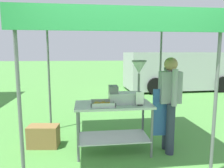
# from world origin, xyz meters

# --- Properties ---
(ground_plane) EXTENTS (70.00, 70.00, 0.00)m
(ground_plane) POSITION_xyz_m (0.00, 6.00, 0.00)
(ground_plane) COLOR #519342
(stall_canopy) EXTENTS (2.65, 2.32, 2.21)m
(stall_canopy) POSITION_xyz_m (-0.09, 1.15, 2.12)
(stall_canopy) COLOR slate
(stall_canopy) RESTS_ON ground
(donut_cart) EXTENTS (1.27, 0.65, 0.84)m
(donut_cart) POSITION_xyz_m (-0.09, 1.05, 0.62)
(donut_cart) COLOR #B7B7BC
(donut_cart) RESTS_ON ground
(donut_tray) EXTENTS (0.38, 0.33, 0.07)m
(donut_tray) POSITION_xyz_m (-0.28, 0.96, 0.86)
(donut_tray) COLOR #B7B7BC
(donut_tray) RESTS_ON donut_cart
(donut_fryer) EXTENTS (0.62, 0.28, 0.72)m
(donut_fryer) POSITION_xyz_m (0.16, 1.08, 1.09)
(donut_fryer) COLOR #B7B7BC
(donut_fryer) RESTS_ON donut_cart
(menu_sign) EXTENTS (0.13, 0.05, 0.22)m
(menu_sign) POSITION_xyz_m (0.31, 0.88, 0.93)
(menu_sign) COLOR black
(menu_sign) RESTS_ON donut_cart
(vendor) EXTENTS (0.46, 0.53, 1.61)m
(vendor) POSITION_xyz_m (0.83, 0.96, 0.90)
(vendor) COLOR #2D3347
(vendor) RESTS_ON ground
(supply_crate) EXTENTS (0.56, 0.36, 0.39)m
(supply_crate) POSITION_xyz_m (-1.32, 1.40, 0.20)
(supply_crate) COLOR olive
(supply_crate) RESTS_ON ground
(van_silver) EXTENTS (4.90, 2.23, 1.69)m
(van_silver) POSITION_xyz_m (3.72, 6.89, 0.88)
(van_silver) COLOR #BCBCC1
(van_silver) RESTS_ON ground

